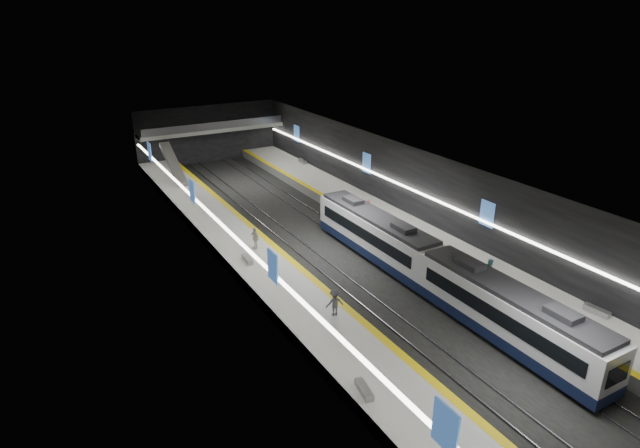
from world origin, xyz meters
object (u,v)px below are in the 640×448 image
bench_left_far (247,259)px  bench_right_near (597,311)px  passenger_right_a (368,209)px  bench_left_near (364,390)px  train (432,267)px  passenger_right_b (490,270)px  passenger_left_b (335,303)px  escalator (173,164)px  bench_right_far (302,161)px  passenger_left_a (255,238)px

bench_left_far → bench_right_near: size_ratio=0.95×
passenger_right_a → bench_left_near: bearing=140.5°
train → passenger_right_a: (3.25, 13.38, -0.23)m
passenger_right_b → passenger_left_b: size_ratio=0.95×
escalator → bench_left_far: bearing=-92.3°
escalator → passenger_right_b: (13.88, -38.18, -0.97)m
bench_right_near → passenger_right_a: bearing=93.3°
passenger_left_b → passenger_right_b: bearing=-177.4°
passenger_right_a → passenger_right_b: bearing=177.6°
bench_left_far → passenger_right_a: passenger_right_a is taller
bench_left_near → bench_right_far: bearing=77.4°
train → passenger_right_b: bearing=-29.5°
passenger_right_a → passenger_left_b: size_ratio=0.99×
train → passenger_left_a: size_ratio=15.17×
escalator → bench_right_far: size_ratio=4.37×
escalator → passenger_left_b: 36.50m
escalator → passenger_left_b: (0.98, -36.48, -0.92)m
train → passenger_left_b: 9.04m
bench_left_far → bench_right_near: bench_right_near is taller
train → bench_right_near: bearing=-53.7°
bench_left_far → escalator: bearing=90.4°
bench_left_far → bench_right_near: bearing=-44.9°
train → passenger_right_a: 13.77m
bench_right_far → passenger_right_a: (-3.75, -21.19, 0.74)m
escalator → bench_left_far: size_ratio=4.69×
bench_left_far → passenger_left_b: (2.01, -10.72, 0.77)m
passenger_right_a → passenger_left_a: size_ratio=0.98×
train → escalator: bearing=105.5°
bench_right_far → passenger_left_b: size_ratio=0.94×
bench_right_near → bench_right_far: bench_right_far is taller
bench_right_far → passenger_left_a: passenger_left_a is taller
passenger_right_b → passenger_left_b: bearing=151.1°
passenger_right_b → passenger_left_a: size_ratio=0.94×
train → bench_right_near: 11.56m
bench_left_near → passenger_left_b: size_ratio=0.88×
passenger_left_a → passenger_left_b: bearing=-9.0°
bench_right_near → passenger_left_b: size_ratio=0.92×
bench_right_far → passenger_left_a: bearing=-122.5°
train → passenger_right_a: size_ratio=15.53×
bench_left_near → bench_right_near: 18.59m
passenger_left_a → bench_left_far: bearing=-48.6°
bench_right_far → passenger_left_a: 27.70m
escalator → bench_left_near: bearing=-92.2°
bench_left_near → passenger_right_b: 16.71m
bench_left_far → bench_right_far: bearing=56.1°
passenger_right_b → passenger_left_a: bearing=111.2°
passenger_right_a → passenger_left_a: bearing=90.2°
passenger_right_b → passenger_left_a: passenger_left_a is taller
escalator → passenger_left_b: bearing=-88.5°
passenger_right_b → bench_left_near: bearing=179.4°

